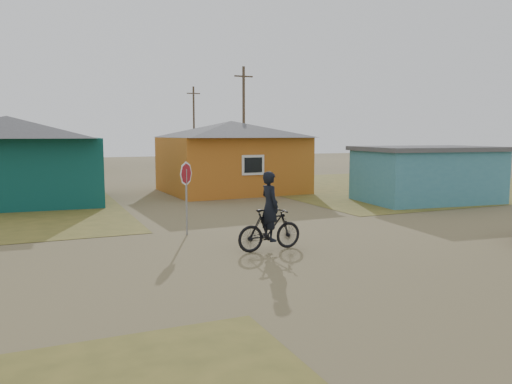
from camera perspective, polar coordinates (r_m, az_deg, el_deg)
ground at (r=14.19m, az=7.92°, el=-6.36°), size 120.00×120.00×0.00m
grass_ne at (r=32.80m, az=16.99°, el=0.79°), size 20.00×18.00×0.00m
house_teal at (r=25.33m, az=-26.40°, el=3.41°), size 8.93×7.08×4.00m
house_yellow at (r=27.58m, az=-2.83°, el=4.19°), size 7.72×6.76×3.90m
shed_turquoise at (r=24.86m, az=18.91°, el=1.97°), size 6.71×4.93×2.60m
house_pale_west at (r=45.81m, az=-22.05°, el=4.49°), size 7.04×6.15×3.60m
house_beige_east at (r=54.59m, az=-5.15°, el=5.21°), size 6.95×6.05×3.60m
utility_pole_near at (r=36.48m, az=-1.41°, el=8.14°), size 1.40×0.20×8.00m
utility_pole_far at (r=51.92m, az=-7.11°, el=7.64°), size 1.40×0.20×8.00m
stop_sign at (r=15.75m, az=-7.99°, el=1.27°), size 0.71×0.35×2.33m
cyclist at (r=13.64m, az=1.58°, el=-3.43°), size 1.96×0.72×2.17m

